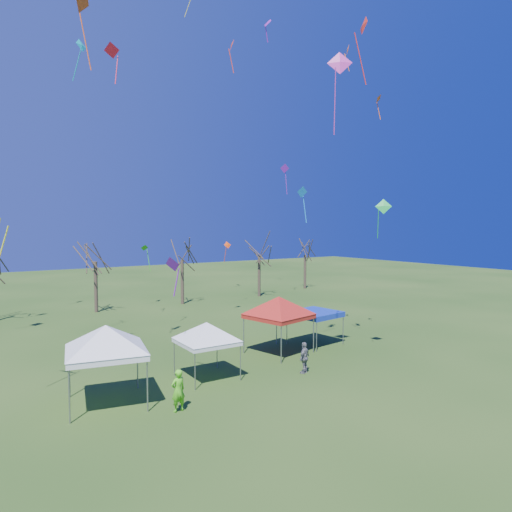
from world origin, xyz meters
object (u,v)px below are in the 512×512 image
(person_grey, at_px, (304,358))
(tree_3, at_px, (182,244))
(tent_white_west, at_px, (106,330))
(tree_5, at_px, (305,243))
(tent_red, at_px, (279,300))
(tent_white_mid, at_px, (207,326))
(tree_4, at_px, (259,242))
(person_green, at_px, (178,390))
(tree_2, at_px, (95,243))
(tent_blue, at_px, (315,314))

(person_grey, bearing_deg, tree_3, -123.61)
(tent_white_west, bearing_deg, tree_5, 37.56)
(tent_red, bearing_deg, tent_white_west, -168.19)
(tent_white_west, height_order, tent_white_mid, tent_white_west)
(tree_4, distance_m, tent_white_west, 32.02)
(tree_5, distance_m, tent_white_mid, 35.28)
(tent_white_mid, bearing_deg, tent_white_west, -173.20)
(person_green, bearing_deg, tent_red, -159.81)
(tree_4, bearing_deg, tree_3, 179.74)
(tree_2, relative_size, tree_4, 1.04)
(tent_white_west, bearing_deg, tree_3, 58.23)
(tree_4, bearing_deg, tree_5, 13.85)
(tree_4, bearing_deg, tent_white_mid, -129.63)
(tent_blue, xyz_separation_m, person_grey, (-4.43, -4.25, -1.19))
(person_green, bearing_deg, tree_5, -145.89)
(tree_2, height_order, tent_white_mid, tree_2)
(tree_4, distance_m, tent_red, 23.23)
(tree_2, xyz_separation_m, tent_blue, (9.09, -19.75, -4.26))
(tent_white_west, xyz_separation_m, person_green, (2.28, -2.47, -2.38))
(tent_red, bearing_deg, person_grey, -106.61)
(tree_2, height_order, tent_red, tree_2)
(tree_3, xyz_separation_m, tree_4, (9.32, -0.04, -0.02))
(tent_white_west, distance_m, tent_blue, 14.69)
(tent_blue, bearing_deg, tent_white_mid, -167.17)
(person_grey, bearing_deg, tree_4, -143.57)
(tree_4, height_order, tent_red, tree_4)
(tree_5, bearing_deg, tent_white_west, -142.44)
(tree_4, xyz_separation_m, tent_white_mid, (-17.76, -21.45, -3.34))
(tree_4, distance_m, tree_5, 8.62)
(tree_3, bearing_deg, person_green, -114.90)
(tree_3, xyz_separation_m, tent_blue, (0.69, -19.41, -4.04))
(tree_5, height_order, tent_white_west, tree_5)
(tree_4, distance_m, tent_blue, 21.59)
(tree_5, xyz_separation_m, tent_blue, (-17.00, -21.43, -3.70))
(tree_2, relative_size, tent_white_mid, 2.14)
(tree_3, distance_m, tree_4, 9.32)
(tent_white_west, bearing_deg, person_grey, -8.83)
(tree_4, relative_size, tent_white_west, 1.74)
(tent_white_mid, bearing_deg, person_grey, -24.82)
(tree_2, height_order, tree_3, tree_2)
(tree_3, height_order, tent_red, tree_3)
(tent_white_west, relative_size, tent_blue, 1.44)
(person_grey, bearing_deg, tent_white_mid, -49.45)
(tree_3, xyz_separation_m, person_grey, (-3.74, -23.67, -5.24))
(tree_3, relative_size, tree_5, 1.06)
(tree_2, height_order, tree_4, tree_2)
(tree_5, distance_m, tent_white_west, 39.67)
(tree_5, bearing_deg, person_grey, -129.84)
(tree_3, relative_size, tent_white_west, 1.75)
(person_grey, xyz_separation_m, person_green, (-7.68, -0.93, 0.06))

